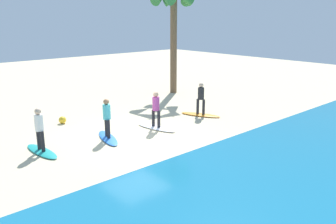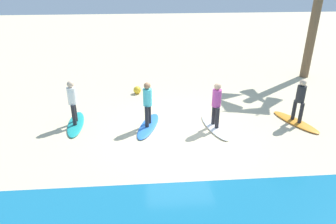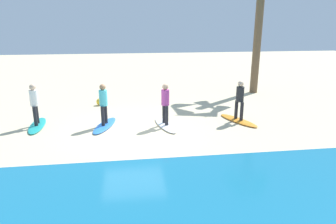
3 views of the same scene
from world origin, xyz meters
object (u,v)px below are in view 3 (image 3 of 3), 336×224
at_px(surfboard_white, 165,125).
at_px(surfboard_teal, 37,125).
at_px(surfer_orange, 240,98).
at_px(beach_ball, 100,102).
at_px(surfboard_orange, 238,120).
at_px(surfer_teal, 34,101).
at_px(surfer_white, 165,101).
at_px(surfer_blue, 103,101).
at_px(surfboard_blue, 105,125).

height_order(surfboard_white, surfboard_teal, same).
relative_size(surfer_orange, beach_ball, 4.67).
relative_size(surfboard_orange, surfboard_teal, 1.00).
bearing_deg(surfboard_white, surfboard_orange, 81.20).
bearing_deg(surfer_teal, surfer_orange, 176.65).
height_order(surfer_white, surfer_teal, same).
distance_m(surfboard_orange, surfboard_teal, 8.25).
bearing_deg(surfer_orange, surfboard_teal, -3.35).
bearing_deg(surfer_white, beach_ball, -51.65).
relative_size(surfboard_white, surfboard_teal, 1.00).
bearing_deg(beach_ball, surfer_orange, 149.95).
height_order(surfer_orange, surfboard_white, surfer_orange).
bearing_deg(beach_ball, surfer_blue, 97.43).
bearing_deg(surfer_orange, surfer_white, 2.72).
xyz_separation_m(surfboard_blue, surfer_blue, (0.00, -0.00, 0.99)).
height_order(surfboard_teal, surfer_teal, surfer_teal).
height_order(surfer_orange, surfer_blue, same).
bearing_deg(surfer_white, surfboard_blue, -6.26).
relative_size(surfer_white, surfer_teal, 1.00).
relative_size(surfboard_teal, surfer_teal, 1.28).
distance_m(surfboard_orange, beach_ball, 6.91).
height_order(surfer_white, beach_ball, surfer_white).
relative_size(surfer_orange, surfer_blue, 1.00).
bearing_deg(surfboard_blue, surfer_blue, -163.28).
bearing_deg(surfer_white, surfboard_teal, -7.04).
bearing_deg(surfboard_orange, surfer_teal, -116.83).
distance_m(surfer_blue, beach_ball, 3.48).
bearing_deg(surfer_orange, surfer_blue, -1.21).
bearing_deg(surfboard_orange, surfboard_white, -110.76).
xyz_separation_m(surfboard_orange, surfboard_teal, (8.24, -0.48, 0.00)).
height_order(surfboard_orange, surfer_white, surfer_white).
xyz_separation_m(surfer_orange, surfboard_blue, (5.55, -0.12, -0.99)).
height_order(surfboard_white, surfer_white, surfer_white).
distance_m(surfboard_teal, surfer_teal, 0.99).
bearing_deg(surfboard_teal, surfboard_orange, 82.73).
distance_m(surfboard_teal, beach_ball, 3.74).
bearing_deg(beach_ball, surfer_teal, 52.85).
relative_size(surfboard_orange, surfer_white, 1.28).
xyz_separation_m(surfboard_white, beach_ball, (2.86, -3.61, 0.13)).
distance_m(surfer_white, beach_ball, 4.68).
distance_m(surfer_blue, surfboard_teal, 2.89).
bearing_deg(beach_ball, surfboard_teal, 52.85).
xyz_separation_m(surfer_white, surfboard_blue, (2.42, -0.27, -0.99)).
bearing_deg(surfer_orange, beach_ball, -30.05).
distance_m(surfboard_orange, surfer_orange, 0.99).
relative_size(surfer_blue, beach_ball, 4.67).
bearing_deg(surfer_white, surfer_orange, -177.28).
relative_size(surfer_white, surfboard_blue, 0.78).
xyz_separation_m(surfboard_orange, surfer_blue, (5.55, -0.12, 0.99)).
relative_size(surfboard_blue, beach_ball, 5.98).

